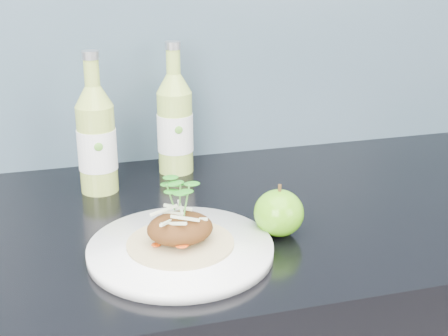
{
  "coord_description": "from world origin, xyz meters",
  "views": [
    {
      "loc": [
        -0.19,
        0.81,
        1.32
      ],
      "look_at": [
        0.04,
        1.63,
        1.0
      ],
      "focal_mm": 50.0,
      "sensor_mm": 36.0,
      "label": 1
    }
  ],
  "objects_px": {
    "dinner_plate": "(181,249)",
    "cider_bottle_right": "(175,124)",
    "green_apple": "(279,213)",
    "cider_bottle_left": "(97,140)"
  },
  "relations": [
    {
      "from": "dinner_plate",
      "to": "cider_bottle_right",
      "type": "height_order",
      "value": "cider_bottle_right"
    },
    {
      "from": "dinner_plate",
      "to": "cider_bottle_left",
      "type": "height_order",
      "value": "cider_bottle_left"
    },
    {
      "from": "cider_bottle_right",
      "to": "cider_bottle_left",
      "type": "bearing_deg",
      "value": -176.09
    },
    {
      "from": "dinner_plate",
      "to": "cider_bottle_right",
      "type": "xyz_separation_m",
      "value": [
        0.06,
        0.33,
        0.09
      ]
    },
    {
      "from": "green_apple",
      "to": "cider_bottle_right",
      "type": "distance_m",
      "value": 0.33
    },
    {
      "from": "cider_bottle_right",
      "to": "green_apple",
      "type": "bearing_deg",
      "value": -91.04
    },
    {
      "from": "green_apple",
      "to": "cider_bottle_left",
      "type": "bearing_deg",
      "value": 134.09
    },
    {
      "from": "green_apple",
      "to": "cider_bottle_right",
      "type": "relative_size",
      "value": 0.4
    },
    {
      "from": "cider_bottle_right",
      "to": "dinner_plate",
      "type": "bearing_deg",
      "value": -118.36
    },
    {
      "from": "green_apple",
      "to": "cider_bottle_right",
      "type": "xyz_separation_m",
      "value": [
        -0.09,
        0.31,
        0.06
      ]
    }
  ]
}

